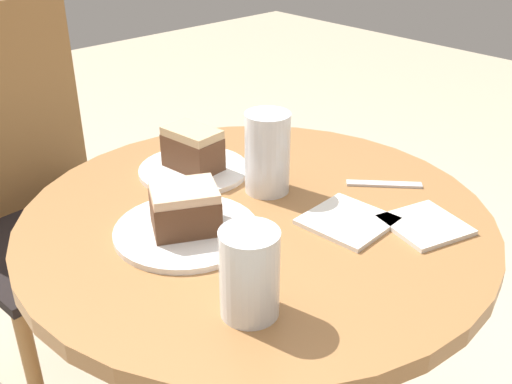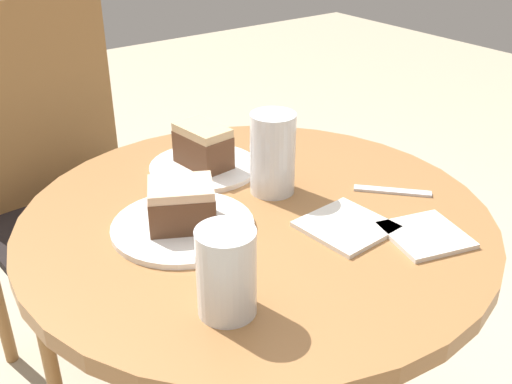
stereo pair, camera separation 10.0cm
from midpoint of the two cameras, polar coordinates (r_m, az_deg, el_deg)
table at (r=1.11m, az=-2.61°, el=-9.39°), size 0.80×0.80×0.77m
chair at (r=1.65m, az=-21.68°, el=-1.16°), size 0.49×0.44×1.02m
plate_near at (r=1.16m, az=-8.40°, el=2.04°), size 0.21×0.21×0.01m
plate_far at (r=0.97m, az=-9.60°, el=-3.72°), size 0.23×0.23×0.01m
cake_slice_near at (r=1.15m, az=-8.55°, el=4.05°), size 0.08×0.11×0.08m
cake_slice_far at (r=0.95m, az=-9.79°, el=-1.62°), size 0.13×0.12×0.07m
glass_lemonade at (r=0.77m, az=-4.38°, el=-8.16°), size 0.08×0.08×0.12m
glass_water at (r=1.06m, az=-1.61°, el=3.20°), size 0.08×0.08×0.15m
napkin_stack at (r=0.99m, az=5.88°, el=-2.83°), size 0.14×0.14×0.01m
spoon at (r=1.12m, az=9.63°, el=0.68°), size 0.11×0.11×0.00m
napkin_side at (r=1.00m, az=13.09°, el=-3.16°), size 0.14×0.14×0.01m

